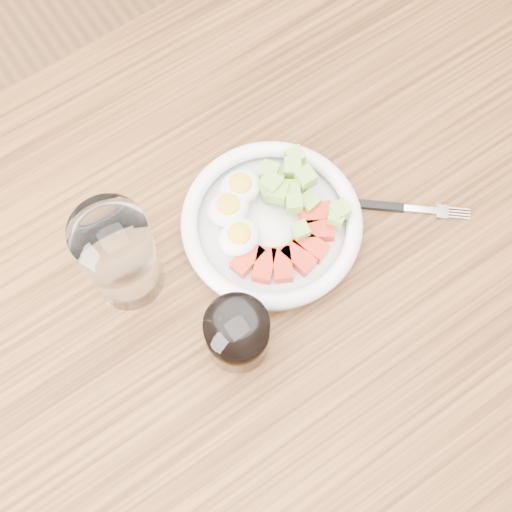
{
  "coord_description": "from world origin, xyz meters",
  "views": [
    {
      "loc": [
        -0.2,
        -0.26,
        1.67
      ],
      "look_at": [
        -0.01,
        0.01,
        0.8
      ],
      "focal_mm": 50.0,
      "sensor_mm": 36.0,
      "label": 1
    }
  ],
  "objects": [
    {
      "name": "bowl",
      "position": [
        0.04,
        0.04,
        0.79
      ],
      "size": [
        0.24,
        0.24,
        0.06
      ],
      "color": "white",
      "rests_on": "dining_table"
    },
    {
      "name": "dining_table",
      "position": [
        0.0,
        0.0,
        0.67
      ],
      "size": [
        1.5,
        0.9,
        0.77
      ],
      "color": "brown",
      "rests_on": "ground"
    },
    {
      "name": "fork",
      "position": [
        0.19,
        -0.03,
        0.77
      ],
      "size": [
        0.14,
        0.12,
        0.01
      ],
      "color": "black",
      "rests_on": "dining_table"
    },
    {
      "name": "coffee_glass",
      "position": [
        -0.09,
        -0.07,
        0.81
      ],
      "size": [
        0.08,
        0.08,
        0.09
      ],
      "color": "white",
      "rests_on": "dining_table"
    },
    {
      "name": "water_glass",
      "position": [
        -0.16,
        0.09,
        0.85
      ],
      "size": [
        0.09,
        0.09,
        0.16
      ],
      "primitive_type": "cylinder",
      "color": "white",
      "rests_on": "dining_table"
    },
    {
      "name": "ground",
      "position": [
        0.0,
        0.0,
        0.0
      ],
      "size": [
        4.0,
        4.0,
        0.0
      ],
      "primitive_type": "plane",
      "color": "brown",
      "rests_on": "ground"
    }
  ]
}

